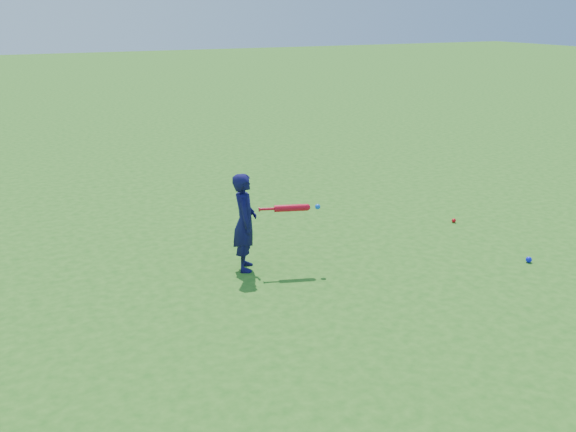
# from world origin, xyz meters

# --- Properties ---
(ground) EXTENTS (80.00, 80.00, 0.00)m
(ground) POSITION_xyz_m (0.00, 0.00, 0.00)
(ground) COLOR #246017
(ground) RESTS_ON ground
(child) EXTENTS (0.41, 0.49, 1.15)m
(child) POSITION_xyz_m (-0.18, 0.43, 0.57)
(child) COLOR #0F0D40
(child) RESTS_ON ground
(ground_ball_red) EXTENTS (0.06, 0.06, 0.06)m
(ground_ball_red) POSITION_xyz_m (3.12, 0.73, 0.03)
(ground_ball_red) COLOR red
(ground_ball_red) RESTS_ON ground
(ground_ball_blue) EXTENTS (0.07, 0.07, 0.07)m
(ground_ball_blue) POSITION_xyz_m (2.95, -0.85, 0.04)
(ground_ball_blue) COLOR #0D15E3
(ground_ball_blue) RESTS_ON ground
(bat_swing) EXTENTS (0.69, 0.25, 0.08)m
(bat_swing) POSITION_xyz_m (0.33, 0.22, 0.73)
(bat_swing) COLOR red
(bat_swing) RESTS_ON ground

